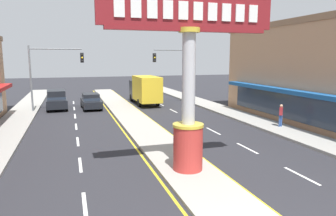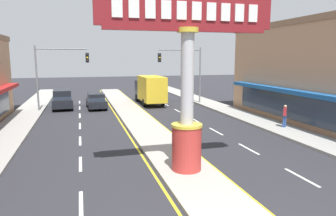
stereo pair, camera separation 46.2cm
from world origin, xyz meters
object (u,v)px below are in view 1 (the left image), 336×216
object	(u,v)px
traffic_light_left_side	(51,67)
sedan_near_left_lane	(91,101)
traffic_light_right_side	(180,66)
district_sign	(189,82)
suv_near_right_lane	(56,99)
pedestrian_near_kerb	(281,114)
box_truck_far_right_lane	(145,89)

from	to	relation	value
traffic_light_left_side	sedan_near_left_lane	size ratio (longest dim) A/B	1.42
traffic_light_right_side	district_sign	bearing A→B (deg)	-108.61
district_sign	suv_near_right_lane	xyz separation A→B (m)	(-6.23, 20.23, -3.06)
suv_near_right_lane	pedestrian_near_kerb	distance (m)	21.17
box_truck_far_right_lane	sedan_near_left_lane	xyz separation A→B (m)	(-5.87, -1.27, -0.91)
district_sign	traffic_light_left_side	xyz separation A→B (m)	(-6.51, 18.57, 0.21)
sedan_near_left_lane	district_sign	bearing A→B (deg)	-81.41
traffic_light_right_side	pedestrian_near_kerb	world-z (taller)	traffic_light_right_side
traffic_light_right_side	pedestrian_near_kerb	xyz separation A→B (m)	(2.98, -13.29, -3.15)
suv_near_right_lane	district_sign	bearing A→B (deg)	-72.88
suv_near_right_lane	box_truck_far_right_lane	size ratio (longest dim) A/B	0.68
traffic_light_left_side	pedestrian_near_kerb	xyz separation A→B (m)	(16.01, -12.52, -3.15)
traffic_light_right_side	box_truck_far_right_lane	distance (m)	4.59
traffic_light_left_side	traffic_light_right_side	distance (m)	13.05
traffic_light_right_side	pedestrian_near_kerb	bearing A→B (deg)	-77.37
box_truck_far_right_lane	district_sign	bearing A→B (deg)	-98.08
box_truck_far_right_lane	sedan_near_left_lane	bearing A→B (deg)	-167.74
suv_near_right_lane	box_truck_far_right_lane	xyz separation A→B (m)	(9.17, 0.45, 0.71)
traffic_light_right_side	sedan_near_left_lane	world-z (taller)	traffic_light_right_side
district_sign	traffic_light_right_side	distance (m)	20.41
sedan_near_left_lane	pedestrian_near_kerb	bearing A→B (deg)	-47.06
traffic_light_right_side	sedan_near_left_lane	size ratio (longest dim) A/B	1.42
traffic_light_left_side	suv_near_right_lane	world-z (taller)	traffic_light_left_side
suv_near_right_lane	sedan_near_left_lane	bearing A→B (deg)	-14.10
traffic_light_left_side	box_truck_far_right_lane	bearing A→B (deg)	12.56
district_sign	suv_near_right_lane	world-z (taller)	district_sign
district_sign	traffic_light_left_side	world-z (taller)	district_sign
traffic_light_right_side	suv_near_right_lane	distance (m)	13.19
pedestrian_near_kerb	traffic_light_left_side	bearing A→B (deg)	141.97
box_truck_far_right_lane	pedestrian_near_kerb	distance (m)	16.04
district_sign	sedan_near_left_lane	distance (m)	19.89
traffic_light_left_side	pedestrian_near_kerb	world-z (taller)	traffic_light_left_side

